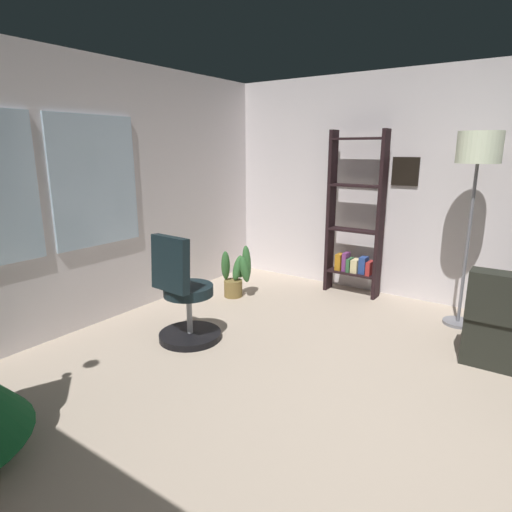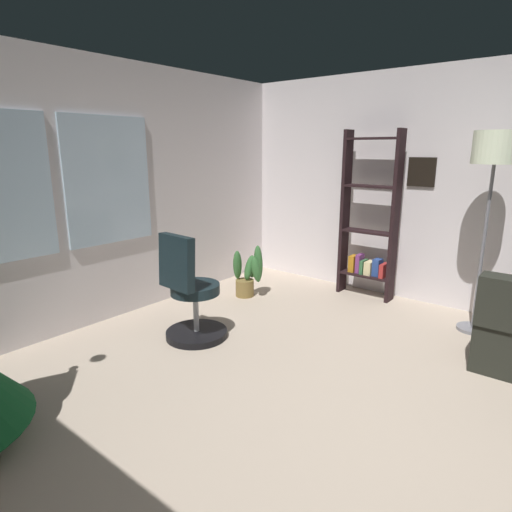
{
  "view_description": "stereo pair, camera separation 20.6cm",
  "coord_description": "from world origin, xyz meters",
  "px_view_note": "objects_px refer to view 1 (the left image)",
  "views": [
    {
      "loc": [
        -2.33,
        -0.48,
        1.68
      ],
      "look_at": [
        0.02,
        1.16,
        0.96
      ],
      "focal_mm": 30.02,
      "sensor_mm": 36.0,
      "label": 1
    },
    {
      "loc": [
        -2.21,
        -0.65,
        1.68
      ],
      "look_at": [
        0.02,
        1.16,
        0.96
      ],
      "focal_mm": 30.02,
      "sensor_mm": 36.0,
      "label": 2
    }
  ],
  "objects_px": {
    "office_chair": "(184,301)",
    "floor_lamp": "(478,161)",
    "potted_plant": "(237,274)",
    "bookshelf": "(355,224)"
  },
  "relations": [
    {
      "from": "potted_plant",
      "to": "bookshelf",
      "type": "bearing_deg",
      "value": -50.19
    },
    {
      "from": "office_chair",
      "to": "floor_lamp",
      "type": "relative_size",
      "value": 0.53
    },
    {
      "from": "office_chair",
      "to": "bookshelf",
      "type": "relative_size",
      "value": 0.52
    },
    {
      "from": "bookshelf",
      "to": "floor_lamp",
      "type": "relative_size",
      "value": 1.03
    },
    {
      "from": "bookshelf",
      "to": "potted_plant",
      "type": "xyz_separation_m",
      "value": [
        -0.87,
        1.04,
        -0.56
      ]
    },
    {
      "from": "office_chair",
      "to": "floor_lamp",
      "type": "bearing_deg",
      "value": -46.95
    },
    {
      "from": "bookshelf",
      "to": "potted_plant",
      "type": "height_order",
      "value": "bookshelf"
    },
    {
      "from": "bookshelf",
      "to": "floor_lamp",
      "type": "bearing_deg",
      "value": -102.59
    },
    {
      "from": "office_chair",
      "to": "bookshelf",
      "type": "xyz_separation_m",
      "value": [
        2.08,
        -0.7,
        0.45
      ]
    },
    {
      "from": "bookshelf",
      "to": "floor_lamp",
      "type": "distance_m",
      "value": 1.46
    }
  ]
}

